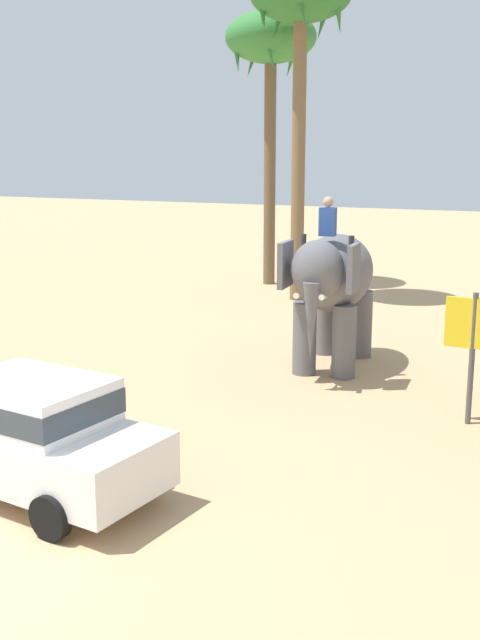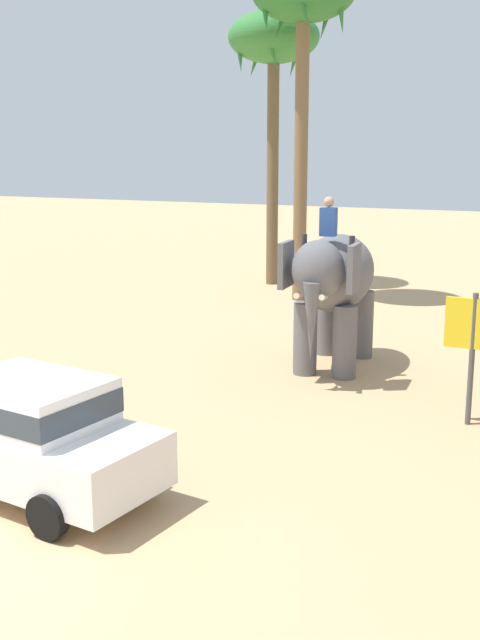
{
  "view_description": "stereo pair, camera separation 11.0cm",
  "coord_description": "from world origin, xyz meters",
  "px_view_note": "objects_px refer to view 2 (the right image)",
  "views": [
    {
      "loc": [
        6.73,
        -6.09,
        4.79
      ],
      "look_at": [
        0.35,
        7.11,
        1.6
      ],
      "focal_mm": 43.41,
      "sensor_mm": 36.0,
      "label": 1
    },
    {
      "loc": [
        6.83,
        -6.05,
        4.79
      ],
      "look_at": [
        0.35,
        7.11,
        1.6
      ],
      "focal_mm": 43.41,
      "sensor_mm": 36.0,
      "label": 2
    }
  ],
  "objects_px": {
    "palm_tree_behind_elephant": "(274,47)",
    "car_sedan_foreground": "(27,431)",
    "signboard_yellow": "(473,333)",
    "elephant_with_mahout": "(334,281)",
    "palm_tree_left_of_road": "(303,7)"
  },
  "relations": [
    {
      "from": "palm_tree_behind_elephant",
      "to": "car_sedan_foreground",
      "type": "bearing_deg",
      "value": -76.89
    },
    {
      "from": "car_sedan_foreground",
      "to": "palm_tree_behind_elephant",
      "type": "xyz_separation_m",
      "value": [
        -4.2,
        18.02,
        7.44
      ]
    },
    {
      "from": "car_sedan_foreground",
      "to": "signboard_yellow",
      "type": "relative_size",
      "value": 1.77
    },
    {
      "from": "elephant_with_mahout",
      "to": "palm_tree_left_of_road",
      "type": "height_order",
      "value": "palm_tree_left_of_road"
    },
    {
      "from": "elephant_with_mahout",
      "to": "signboard_yellow",
      "type": "xyz_separation_m",
      "value": [
        3.46,
        -2.45,
        -0.3
      ]
    },
    {
      "from": "palm_tree_left_of_road",
      "to": "signboard_yellow",
      "type": "height_order",
      "value": "palm_tree_left_of_road"
    },
    {
      "from": "palm_tree_behind_elephant",
      "to": "palm_tree_left_of_road",
      "type": "distance_m",
      "value": 3.34
    },
    {
      "from": "elephant_with_mahout",
      "to": "palm_tree_behind_elephant",
      "type": "distance_m",
      "value": 13.13
    },
    {
      "from": "palm_tree_left_of_road",
      "to": "palm_tree_behind_elephant",
      "type": "bearing_deg",
      "value": 129.98
    },
    {
      "from": "elephant_with_mahout",
      "to": "palm_tree_behind_elephant",
      "type": "height_order",
      "value": "palm_tree_behind_elephant"
    },
    {
      "from": "elephant_with_mahout",
      "to": "signboard_yellow",
      "type": "bearing_deg",
      "value": -35.33
    },
    {
      "from": "car_sedan_foreground",
      "to": "signboard_yellow",
      "type": "xyz_separation_m",
      "value": [
        5.13,
        5.69,
        0.76
      ]
    },
    {
      "from": "signboard_yellow",
      "to": "palm_tree_left_of_road",
      "type": "bearing_deg",
      "value": 126.36
    },
    {
      "from": "signboard_yellow",
      "to": "car_sedan_foreground",
      "type": "bearing_deg",
      "value": -132.05
    },
    {
      "from": "palm_tree_behind_elephant",
      "to": "signboard_yellow",
      "type": "distance_m",
      "value": 16.84
    }
  ]
}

